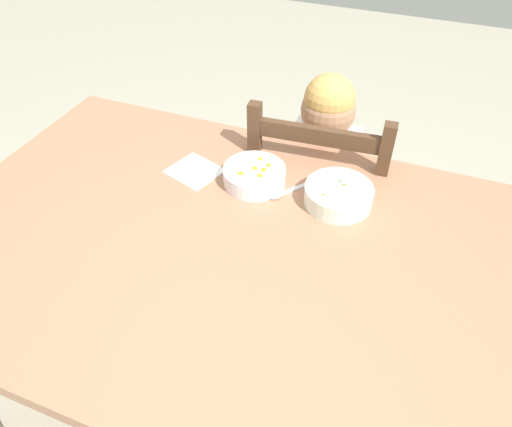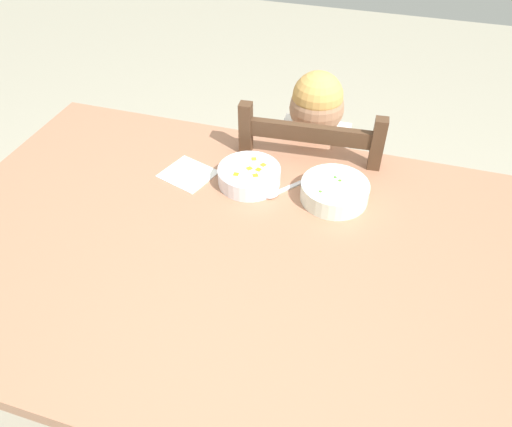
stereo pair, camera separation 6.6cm
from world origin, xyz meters
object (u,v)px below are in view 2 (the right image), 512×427
at_px(child_figure, 310,168).
at_px(bowl_of_peas, 335,191).
at_px(bowl_of_carrots, 249,175).
at_px(dining_table, 230,271).
at_px(dining_chair, 307,208).
at_px(spoon, 278,192).

xyz_separation_m(child_figure, bowl_of_peas, (0.12, -0.29, 0.16)).
bearing_deg(bowl_of_carrots, bowl_of_peas, -0.00).
height_order(dining_table, dining_chair, dining_chair).
height_order(dining_chair, child_figure, child_figure).
bearing_deg(bowl_of_carrots, dining_chair, 67.77).
xyz_separation_m(dining_table, bowl_of_peas, (0.21, 0.25, 0.12)).
bearing_deg(dining_table, child_figure, 80.14).
bearing_deg(dining_table, bowl_of_peas, 49.14).
height_order(dining_table, bowl_of_carrots, bowl_of_carrots).
height_order(child_figure, bowl_of_peas, child_figure).
distance_m(dining_chair, bowl_of_peas, 0.47).
xyz_separation_m(dining_chair, spoon, (-0.03, -0.32, 0.32)).
xyz_separation_m(dining_table, dining_chair, (0.10, 0.54, -0.22)).
distance_m(bowl_of_peas, spoon, 0.15).
bearing_deg(dining_table, spoon, 74.36).
relative_size(dining_chair, bowl_of_peas, 5.19).
relative_size(bowl_of_carrots, spoon, 1.45).
bearing_deg(dining_chair, child_figure, -115.44).
xyz_separation_m(dining_chair, bowl_of_carrots, (-0.12, -0.30, 0.34)).
height_order(bowl_of_peas, spoon, bowl_of_peas).
bearing_deg(bowl_of_peas, spoon, -171.50).
distance_m(bowl_of_carrots, spoon, 0.09).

